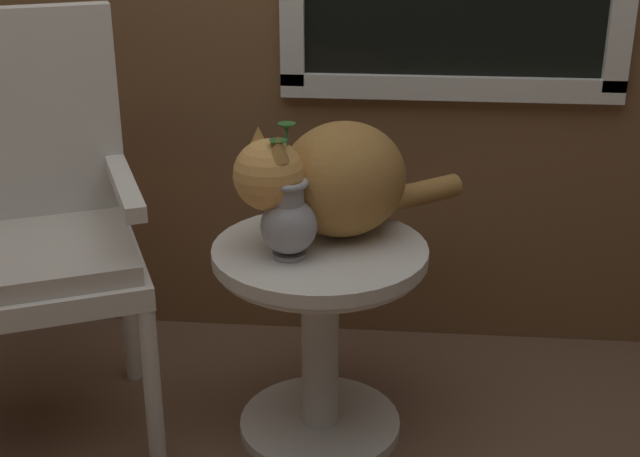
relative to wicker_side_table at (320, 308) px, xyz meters
name	(u,v)px	position (x,y,z in m)	size (l,w,h in m)	color
wicker_side_table	(320,308)	(0.00, 0.00, 0.00)	(0.55, 0.55, 0.55)	silver
wicker_chair	(33,216)	(-0.74, -0.01, 0.24)	(0.66, 0.66, 1.12)	silver
cat	(334,179)	(0.03, 0.08, 0.33)	(0.58, 0.48, 0.31)	#AD7A3D
pewter_vase_with_ivy	(289,220)	(-0.07, -0.07, 0.27)	(0.14, 0.14, 0.32)	#99999E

